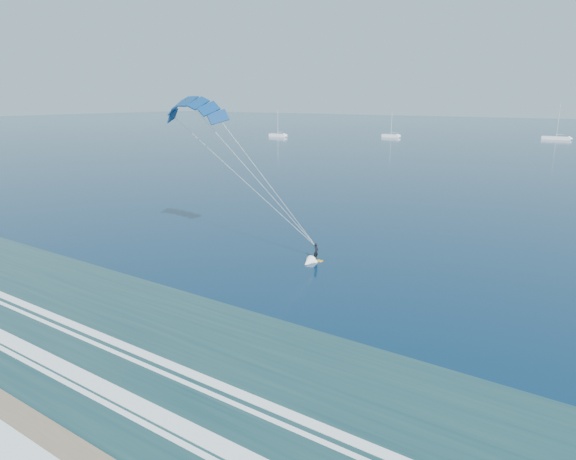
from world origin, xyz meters
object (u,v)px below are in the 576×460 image
Objects in this scene: kitesurfer_rig at (252,174)px; sailboat_2 at (556,138)px; sailboat_1 at (391,136)px; sailboat_0 at (278,135)px.

sailboat_2 is at bearing 89.43° from kitesurfer_rig.
kitesurfer_rig is 174.35m from sailboat_1.
kitesurfer_rig is 1.68× the size of sailboat_1.
kitesurfer_rig is 1.59× the size of sailboat_0.
sailboat_0 is 0.80× the size of sailboat_2.
kitesurfer_rig is at bearing -70.88° from sailboat_1.
sailboat_2 is (58.97, 26.26, 0.02)m from sailboat_1.
kitesurfer_rig reaches higher than sailboat_0.
sailboat_0 is 47.71m from sailboat_1.
sailboat_1 is at bearing 109.12° from kitesurfer_rig.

